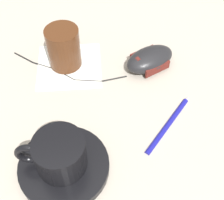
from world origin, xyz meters
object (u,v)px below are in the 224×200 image
object	(u,v)px
saucer	(64,166)
drinking_glass	(64,48)
computer_mouse	(150,59)
coffee_cup	(58,154)
pen	(169,122)

from	to	relation	value
saucer	drinking_glass	world-z (taller)	drinking_glass
computer_mouse	drinking_glass	bearing A→B (deg)	-104.32
computer_mouse	drinking_glass	distance (m)	0.16
saucer	computer_mouse	xyz separation A→B (m)	(-0.18, 0.19, 0.01)
coffee_cup	pen	world-z (taller)	coffee_cup
coffee_cup	drinking_glass	bearing A→B (deg)	171.68
computer_mouse	pen	distance (m)	0.14
saucer	pen	xyz separation A→B (m)	(-0.05, 0.18, -0.00)
saucer	drinking_glass	xyz separation A→B (m)	(-0.22, 0.03, 0.04)
computer_mouse	pen	xyz separation A→B (m)	(0.14, -0.00, -0.01)
coffee_cup	drinking_glass	world-z (taller)	drinking_glass
computer_mouse	pen	bearing A→B (deg)	-1.98
coffee_cup	computer_mouse	size ratio (longest dim) A/B	0.91
saucer	coffee_cup	size ratio (longest dim) A/B	1.34
coffee_cup	computer_mouse	distance (m)	0.26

